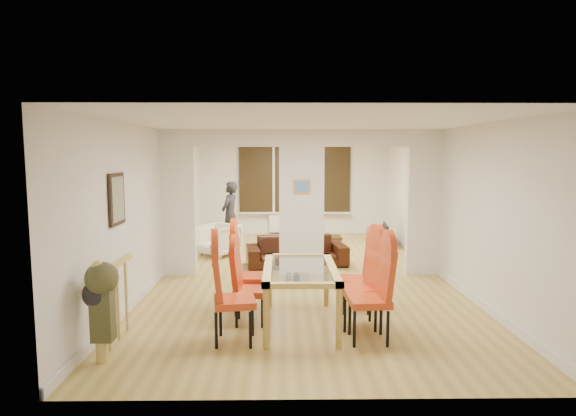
{
  "coord_description": "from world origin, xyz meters",
  "views": [
    {
      "loc": [
        -0.36,
        -8.56,
        2.18
      ],
      "look_at": [
        -0.23,
        0.6,
        1.14
      ],
      "focal_mm": 30.0,
      "sensor_mm": 36.0,
      "label": 1
    }
  ],
  "objects_px": {
    "bottle": "(323,230)",
    "bowl": "(315,235)",
    "dining_table": "(300,296)",
    "dining_chair_rb": "(358,282)",
    "dining_chair_rc": "(355,275)",
    "armchair": "(219,240)",
    "dining_chair_la": "(235,294)",
    "dining_chair_lc": "(250,271)",
    "person": "(230,214)",
    "sofa": "(297,251)",
    "dining_chair_ra": "(369,293)",
    "dining_chair_lb": "(250,285)",
    "coffee_table": "(318,241)",
    "television": "(381,235)"
  },
  "relations": [
    {
      "from": "dining_chair_lc",
      "to": "television",
      "type": "height_order",
      "value": "dining_chair_lc"
    },
    {
      "from": "dining_chair_rc",
      "to": "bottle",
      "type": "relative_size",
      "value": 3.55
    },
    {
      "from": "dining_chair_lc",
      "to": "dining_chair_ra",
      "type": "distance_m",
      "value": 1.8
    },
    {
      "from": "bowl",
      "to": "dining_chair_la",
      "type": "bearing_deg",
      "value": -103.03
    },
    {
      "from": "bottle",
      "to": "bowl",
      "type": "relative_size",
      "value": 1.35
    },
    {
      "from": "dining_chair_ra",
      "to": "armchair",
      "type": "height_order",
      "value": "dining_chair_ra"
    },
    {
      "from": "dining_chair_lc",
      "to": "sofa",
      "type": "xyz_separation_m",
      "value": [
        0.73,
        2.75,
        -0.28
      ]
    },
    {
      "from": "dining_table",
      "to": "dining_chair_lc",
      "type": "height_order",
      "value": "dining_chair_lc"
    },
    {
      "from": "dining_table",
      "to": "bottle",
      "type": "bearing_deg",
      "value": 82.0
    },
    {
      "from": "dining_chair_lc",
      "to": "person",
      "type": "height_order",
      "value": "person"
    },
    {
      "from": "dining_chair_lb",
      "to": "sofa",
      "type": "height_order",
      "value": "dining_chair_lb"
    },
    {
      "from": "dining_table",
      "to": "dining_chair_rb",
      "type": "xyz_separation_m",
      "value": [
        0.73,
        -0.07,
        0.19
      ]
    },
    {
      "from": "dining_chair_ra",
      "to": "coffee_table",
      "type": "xyz_separation_m",
      "value": [
        -0.16,
        5.71,
        -0.45
      ]
    },
    {
      "from": "dining_table",
      "to": "dining_chair_lc",
      "type": "xyz_separation_m",
      "value": [
        -0.67,
        0.54,
        0.19
      ]
    },
    {
      "from": "dining_chair_la",
      "to": "dining_chair_lc",
      "type": "height_order",
      "value": "dining_chair_la"
    },
    {
      "from": "dining_chair_lb",
      "to": "bottle",
      "type": "xyz_separation_m",
      "value": [
        1.37,
        5.14,
        -0.11
      ]
    },
    {
      "from": "person",
      "to": "dining_chair_rb",
      "type": "bearing_deg",
      "value": 41.09
    },
    {
      "from": "bottle",
      "to": "bowl",
      "type": "distance_m",
      "value": 0.21
    },
    {
      "from": "dining_table",
      "to": "armchair",
      "type": "height_order",
      "value": "dining_table"
    },
    {
      "from": "bowl",
      "to": "dining_chair_rb",
      "type": "bearing_deg",
      "value": -88.19
    },
    {
      "from": "bottle",
      "to": "bowl",
      "type": "height_order",
      "value": "bottle"
    },
    {
      "from": "dining_chair_rc",
      "to": "armchair",
      "type": "bearing_deg",
      "value": 128.04
    },
    {
      "from": "dining_table",
      "to": "dining_chair_lb",
      "type": "distance_m",
      "value": 0.65
    },
    {
      "from": "dining_chair_rb",
      "to": "person",
      "type": "height_order",
      "value": "person"
    },
    {
      "from": "dining_chair_la",
      "to": "person",
      "type": "xyz_separation_m",
      "value": [
        -0.66,
        5.72,
        0.19
      ]
    },
    {
      "from": "dining_table",
      "to": "bowl",
      "type": "bearing_deg",
      "value": 83.86
    },
    {
      "from": "dining_table",
      "to": "television",
      "type": "distance_m",
      "value": 5.64
    },
    {
      "from": "dining_chair_lc",
      "to": "bowl",
      "type": "height_order",
      "value": "dining_chair_lc"
    },
    {
      "from": "dining_chair_lc",
      "to": "dining_chair_ra",
      "type": "xyz_separation_m",
      "value": [
        1.45,
        -1.07,
        0.0
      ]
    },
    {
      "from": "dining_chair_lc",
      "to": "television",
      "type": "bearing_deg",
      "value": 58.99
    },
    {
      "from": "person",
      "to": "bottle",
      "type": "distance_m",
      "value": 2.2
    },
    {
      "from": "dining_chair_lc",
      "to": "dining_chair_rc",
      "type": "height_order",
      "value": "dining_chair_lc"
    },
    {
      "from": "dining_chair_lb",
      "to": "coffee_table",
      "type": "distance_m",
      "value": 5.28
    },
    {
      "from": "sofa",
      "to": "dining_chair_ra",
      "type": "bearing_deg",
      "value": -87.31
    },
    {
      "from": "dining_chair_rb",
      "to": "dining_table",
      "type": "bearing_deg",
      "value": 161.36
    },
    {
      "from": "dining_table",
      "to": "dining_chair_ra",
      "type": "distance_m",
      "value": 0.96
    },
    {
      "from": "armchair",
      "to": "dining_chair_la",
      "type": "bearing_deg",
      "value": -43.09
    },
    {
      "from": "dining_chair_lc",
      "to": "armchair",
      "type": "height_order",
      "value": "dining_chair_lc"
    },
    {
      "from": "person",
      "to": "dining_chair_lb",
      "type": "bearing_deg",
      "value": 27.52
    },
    {
      "from": "coffee_table",
      "to": "bottle",
      "type": "relative_size",
      "value": 3.77
    },
    {
      "from": "sofa",
      "to": "coffee_table",
      "type": "bearing_deg",
      "value": 65.62
    },
    {
      "from": "dining_chair_lc",
      "to": "person",
      "type": "xyz_separation_m",
      "value": [
        -0.76,
        4.63,
        0.2
      ]
    },
    {
      "from": "dining_chair_lc",
      "to": "dining_chair_lb",
      "type": "bearing_deg",
      "value": -86.63
    },
    {
      "from": "dining_chair_la",
      "to": "sofa",
      "type": "height_order",
      "value": "dining_chair_la"
    },
    {
      "from": "armchair",
      "to": "bottle",
      "type": "height_order",
      "value": "armchair"
    },
    {
      "from": "dining_chair_lc",
      "to": "coffee_table",
      "type": "relative_size",
      "value": 1.04
    },
    {
      "from": "dining_chair_rc",
      "to": "armchair",
      "type": "relative_size",
      "value": 1.39
    },
    {
      "from": "dining_chair_rc",
      "to": "coffee_table",
      "type": "relative_size",
      "value": 0.94
    },
    {
      "from": "dining_chair_rc",
      "to": "dining_table",
      "type": "bearing_deg",
      "value": -139.72
    },
    {
      "from": "person",
      "to": "bottle",
      "type": "xyz_separation_m",
      "value": [
        2.16,
        0.03,
        -0.37
      ]
    }
  ]
}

